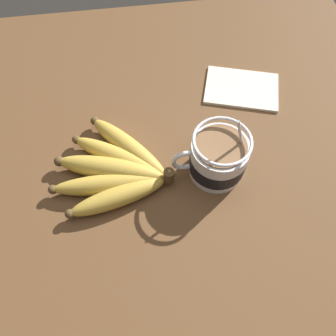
# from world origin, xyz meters

# --- Properties ---
(table) EXTENTS (1.01, 1.01, 0.04)m
(table) POSITION_xyz_m (0.00, 0.00, 0.02)
(table) COLOR brown
(table) RESTS_ON ground
(coffee_mug) EXTENTS (0.15, 0.11, 0.15)m
(coffee_mug) POSITION_xyz_m (-0.06, 0.04, 0.08)
(coffee_mug) COLOR silver
(coffee_mug) RESTS_ON table
(banana_bunch) EXTENTS (0.23, 0.23, 0.04)m
(banana_bunch) POSITION_xyz_m (0.13, 0.02, 0.06)
(banana_bunch) COLOR #4C381E
(banana_bunch) RESTS_ON table
(napkin) EXTENTS (0.19, 0.16, 0.01)m
(napkin) POSITION_xyz_m (-0.16, -0.16, 0.04)
(napkin) COLOR beige
(napkin) RESTS_ON table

